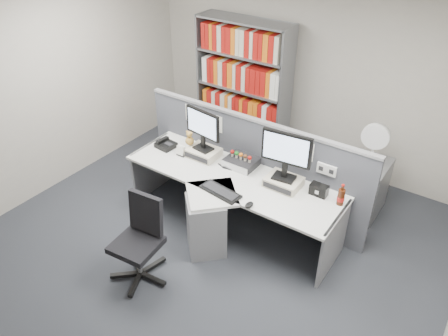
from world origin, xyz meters
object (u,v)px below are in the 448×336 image
Objects in this scene: monitor_left at (203,127)px; desk_calendar at (181,151)px; office_chair at (140,237)px; desktop_pc at (241,162)px; desk at (221,204)px; keyboard at (221,192)px; mouse at (249,205)px; shelving_unit at (243,90)px; filing_cabinet at (364,187)px; desk_fan at (375,139)px; cola_bottle at (341,197)px; monitor_right at (286,152)px; desk_phone at (166,145)px; speaker at (319,190)px.

monitor_left reaches higher than desk_calendar.
office_chair is (0.43, -1.20, -0.28)m from desk_calendar.
desktop_pc is (0.50, 0.09, -0.36)m from monitor_left.
keyboard reaches higher than desk.
shelving_unit is (-1.35, 1.99, 0.23)m from mouse.
keyboard reaches higher than filing_cabinet.
monitor_left reaches higher than keyboard.
desk_fan is at bearing 36.90° from desktop_pc.
cola_bottle is at bearing -33.98° from shelving_unit.
monitor_left is 0.92× the size of monitor_right.
shelving_unit reaches higher than office_chair.
keyboard is (0.60, -0.50, -0.39)m from monitor_left.
mouse is 0.47× the size of desk_phone.
monitor_left reaches higher than desk_fan.
monitor_left reaches higher than office_chair.
speaker is 0.76× the size of cola_bottle.
mouse is 1.16m from office_chair.
desk is at bearing -17.66° from desk_calendar.
speaker is (0.99, -0.02, 0.02)m from desktop_pc.
desk_fan reaches higher than desk.
desk_fan is at bearing 75.66° from speaker.
desk is at bearing -85.61° from desktop_pc.
mouse is 0.78m from speaker.
cola_bottle is at bearing 5.27° from desk_calendar.
desk_calendar reaches higher than keyboard.
mouse is 0.47× the size of cola_bottle.
desk_fan is (0.24, 0.95, 0.25)m from speaker.
office_chair is at bearing -123.99° from monitor_right.
shelving_unit is (-1.86, 1.40, 0.19)m from speaker.
monitor_right is at bearing -121.89° from desk_fan.
desk is 1.30× the size of shelving_unit.
monitor_right reaches higher than desk_phone.
monitor_left is 1.18m from mouse.
monitor_left is 0.88m from keyboard.
speaker is 0.35× the size of desk_fan.
monitor_left is 2.01m from desk_fan.
desk_fan is at bearing 49.38° from desk.
monitor_left is 0.62m from desktop_pc.
speaker is 0.27× the size of filing_cabinet.
desk_calendar is (-1.22, 0.39, 0.03)m from mouse.
shelving_unit is (-2.11, 1.42, 0.16)m from cola_bottle.
desk_calendar is 1.62m from shelving_unit.
desk_phone is (-0.52, -0.10, -0.37)m from monitor_left.
filing_cabinet is at bearing 30.41° from monitor_left.
desktop_pc reaches higher than filing_cabinet.
desk is 4.83× the size of desk_fan.
cola_bottle is at bearing 25.47° from keyboard.
monitor_right reaches higher than cola_bottle.
mouse is 0.22× the size of desk_fan.
cola_bottle is 1.08m from filing_cabinet.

